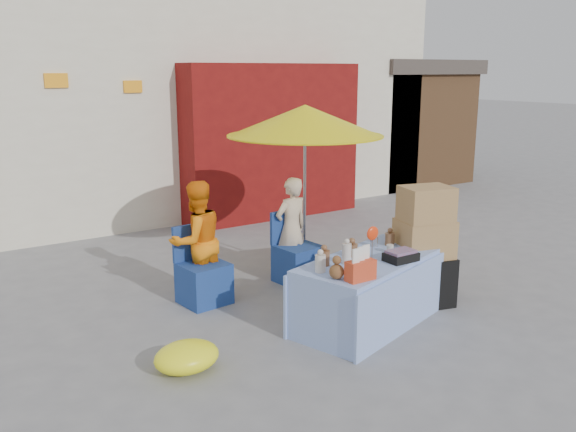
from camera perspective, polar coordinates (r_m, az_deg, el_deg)
ground at (r=6.19m, az=2.23°, el=-10.28°), size 80.00×80.00×0.00m
backdrop at (r=12.70m, az=-16.63°, el=15.72°), size 14.00×8.00×7.80m
market_table at (r=6.22m, az=7.74°, el=-6.81°), size 1.93×1.30×1.07m
chair_left at (r=6.76m, az=-7.94°, el=-5.98°), size 0.53×0.52×0.85m
chair_right at (r=7.35m, az=0.88°, el=-4.22°), size 0.53×0.52×0.85m
vendor_orange at (r=6.75m, az=-8.53°, el=-2.34°), size 0.70×0.58×1.34m
vendor_beige at (r=7.35m, az=0.31°, el=-1.19°), size 0.49×0.35×1.26m
umbrella at (r=7.43m, az=1.61°, el=8.86°), size 1.90×1.90×2.09m
box_stack at (r=6.71m, az=12.59°, el=-3.20°), size 0.69×0.62×1.31m
tarp_bundle at (r=5.37m, az=-9.46°, el=-12.87°), size 0.60×0.50×0.26m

